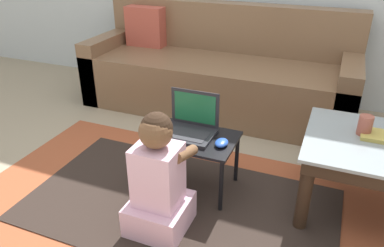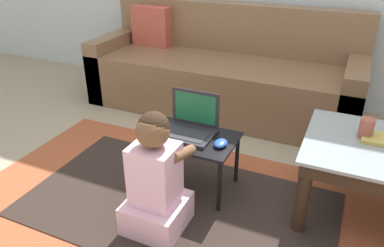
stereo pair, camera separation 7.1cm
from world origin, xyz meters
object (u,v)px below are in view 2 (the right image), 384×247
Objects in this scene: couch at (222,74)px; laptop_desk at (192,144)px; cup_on_table at (366,128)px; laptop at (189,128)px; computer_mouse at (221,143)px; person_seated at (156,181)px.

couch is 4.44× the size of laptop_desk.
cup_on_table reaches higher than laptop_desk.
laptop_desk is at bearing -77.98° from couch.
laptop is at bearing 135.09° from laptop_desk.
couch is at bearing 100.92° from laptop.
laptop_desk is 4.76× the size of cup_on_table.
cup_on_table reaches higher than computer_mouse.
couch is 7.57× the size of laptop.
cup_on_table is (0.93, 0.19, 0.11)m from laptop.
laptop_desk is 0.95m from cup_on_table.
person_seated reaches higher than computer_mouse.
cup_on_table is at bearing -40.59° from couch.
laptop is 0.23m from computer_mouse.
computer_mouse is at bearing 60.41° from person_seated.
person_seated is 1.13m from cup_on_table.
laptop_desk is 5.11× the size of computer_mouse.
couch is at bearing 102.02° from laptop_desk.
computer_mouse is 0.15× the size of person_seated.
person_seated is (0.24, -1.61, -0.01)m from couch.
laptop_desk is at bearing -166.34° from cup_on_table.
couch is 1.21m from laptop.
cup_on_table is at bearing 33.65° from person_seated.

